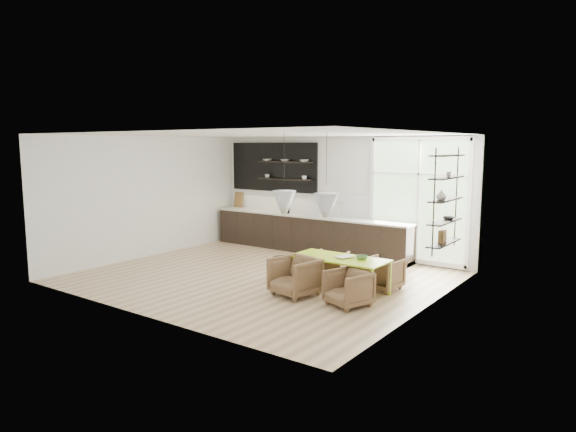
# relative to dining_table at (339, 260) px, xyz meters

# --- Properties ---
(room) EXTENTS (7.02, 6.01, 2.91)m
(room) POSITION_rel_dining_table_xyz_m (-1.27, 1.11, 0.86)
(room) COLOR beige
(room) RESTS_ON ground
(kitchen_run) EXTENTS (5.54, 0.69, 2.75)m
(kitchen_run) POSITION_rel_dining_table_xyz_m (-2.54, 2.71, -0.01)
(kitchen_run) COLOR black
(kitchen_run) RESTS_ON ground
(right_shelving) EXTENTS (0.26, 1.22, 1.90)m
(right_shelving) POSITION_rel_dining_table_xyz_m (1.51, 1.19, 1.05)
(right_shelving) COLOR black
(right_shelving) RESTS_ON ground
(dining_table) EXTENTS (1.78, 0.81, 0.65)m
(dining_table) POSITION_rel_dining_table_xyz_m (0.00, 0.00, 0.00)
(dining_table) COLOR #A4CE1A
(dining_table) RESTS_ON ground
(armchair_back_left) EXTENTS (0.75, 0.77, 0.59)m
(armchair_back_left) POSITION_rel_dining_table_xyz_m (-0.54, 0.59, -0.31)
(armchair_back_left) COLOR brown
(armchair_back_left) RESTS_ON ground
(armchair_back_right) EXTENTS (0.71, 0.72, 0.60)m
(armchair_back_right) POSITION_rel_dining_table_xyz_m (0.57, 0.63, -0.30)
(armchair_back_right) COLOR brown
(armchair_back_right) RESTS_ON ground
(armchair_front_left) EXTENTS (0.88, 0.90, 0.70)m
(armchair_front_left) POSITION_rel_dining_table_xyz_m (-0.53, -0.65, -0.26)
(armchair_front_left) COLOR brown
(armchair_front_left) RESTS_ON ground
(armchair_front_right) EXTENTS (0.84, 0.85, 0.61)m
(armchair_front_right) POSITION_rel_dining_table_xyz_m (0.54, -0.63, -0.30)
(armchair_front_right) COLOR brown
(armchair_front_right) RESTS_ON ground
(wire_stool) EXTENTS (0.37, 0.37, 0.47)m
(wire_stool) POSITION_rel_dining_table_xyz_m (-1.36, 0.04, -0.30)
(wire_stool) COLOR black
(wire_stool) RESTS_ON ground
(table_book) EXTENTS (0.33, 0.38, 0.03)m
(table_book) POSITION_rel_dining_table_xyz_m (-0.03, 0.09, 0.06)
(table_book) COLOR white
(table_book) RESTS_ON dining_table
(table_bowl) EXTENTS (0.25, 0.25, 0.07)m
(table_bowl) POSITION_rel_dining_table_xyz_m (0.39, 0.13, 0.08)
(table_bowl) COLOR #517149
(table_bowl) RESTS_ON dining_table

